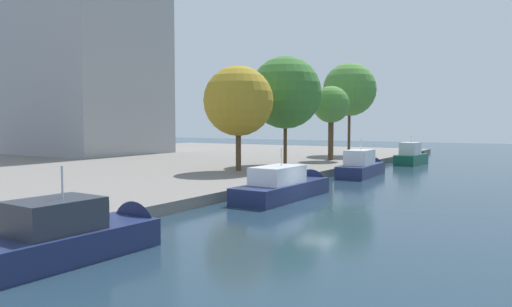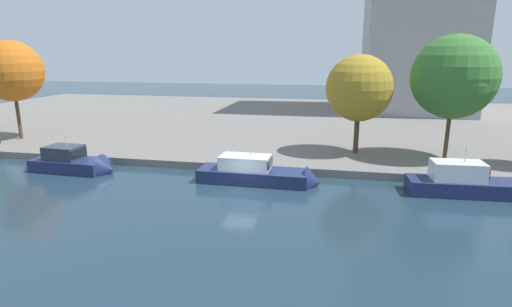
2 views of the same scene
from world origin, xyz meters
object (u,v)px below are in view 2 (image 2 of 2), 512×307
at_px(motor_yacht_1, 76,164).
at_px(tree_4, 455,77).
at_px(tree_2, 361,88).
at_px(tree_5, 13,72).
at_px(motor_yacht_2, 260,176).
at_px(motor_yacht_3, 471,185).

distance_m(motor_yacht_1, tree_4, 36.12).
height_order(tree_2, tree_4, tree_4).
relative_size(tree_2, tree_4, 0.84).
height_order(tree_4, tree_5, tree_4).
relative_size(motor_yacht_1, tree_4, 0.69).
height_order(motor_yacht_2, tree_2, tree_2).
distance_m(motor_yacht_2, tree_4, 20.59).
height_order(motor_yacht_1, tree_2, tree_2).
bearing_deg(tree_4, motor_yacht_3, -91.32).
bearing_deg(tree_4, tree_2, 176.25).
xyz_separation_m(motor_yacht_1, motor_yacht_3, (33.86, 0.39, 0.10)).
distance_m(tree_2, tree_4, 8.54).
height_order(motor_yacht_1, motor_yacht_3, motor_yacht_3).
relative_size(motor_yacht_3, tree_2, 0.96).
distance_m(motor_yacht_2, motor_yacht_3, 16.55).
bearing_deg(motor_yacht_1, tree_5, 148.79).
bearing_deg(motor_yacht_3, tree_4, 85.62).
relative_size(motor_yacht_2, tree_4, 0.88).
bearing_deg(motor_yacht_2, tree_5, 164.53).
bearing_deg(tree_5, motor_yacht_1, -33.61).
bearing_deg(tree_4, motor_yacht_2, -151.65).
bearing_deg(motor_yacht_1, tree_2, 23.13).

